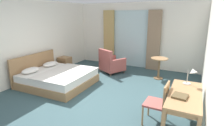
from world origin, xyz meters
name	(u,v)px	position (x,y,z in m)	size (l,w,h in m)	color
ground	(89,103)	(0.00, 0.00, -0.05)	(5.91, 7.97, 0.10)	#334C51
wall_back	(136,35)	(0.00, 3.73, 1.34)	(5.51, 0.12, 2.68)	white
wall_left	(13,43)	(-2.70, 0.00, 1.34)	(0.12, 7.57, 2.68)	white
wall_right	(214,64)	(2.70, 0.00, 1.34)	(0.12, 7.57, 2.68)	white
balcony_glass_door	(131,39)	(-0.21, 3.65, 1.18)	(1.55, 0.02, 2.36)	silver
curtain_panel_left	(109,38)	(-1.21, 3.55, 1.18)	(0.49, 0.10, 2.37)	tan
curtain_panel_right	(154,41)	(0.79, 3.55, 1.18)	(0.52, 0.10, 2.37)	#897056
bed	(57,77)	(-1.56, 0.55, 0.25)	(2.08, 1.84, 0.92)	#9E754C
nightstand	(65,64)	(-2.37, 1.88, 0.27)	(0.45, 0.41, 0.54)	#9E754C
writing_desk	(185,98)	(2.29, -0.15, 0.67)	(0.58, 1.44, 0.76)	#9E754C
desk_chair	(160,101)	(1.83, -0.17, 0.51)	(0.44, 0.48, 0.90)	#9E4C47
desk_lamp	(192,73)	(2.35, 0.30, 1.04)	(0.27, 0.26, 0.42)	#B7B2A8
closed_book	(180,96)	(2.21, -0.35, 0.78)	(0.25, 0.27, 0.04)	brown
armchair_by_window	(111,64)	(-0.54, 2.43, 0.36)	(1.03, 1.03, 0.93)	#9E4C47
round_cafe_table	(159,64)	(1.25, 2.56, 0.54)	(0.58, 0.58, 0.74)	#9E754C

